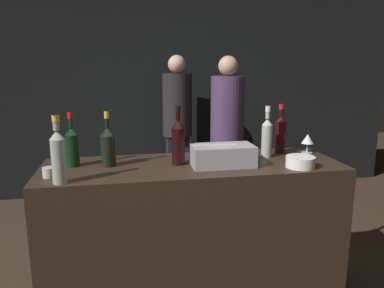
{
  "coord_description": "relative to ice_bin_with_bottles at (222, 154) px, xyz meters",
  "views": [
    {
      "loc": [
        -0.43,
        -1.9,
        1.64
      ],
      "look_at": [
        0.0,
        0.34,
        1.15
      ],
      "focal_mm": 35.0,
      "sensor_mm": 36.0,
      "label": 1
    }
  ],
  "objects": [
    {
      "name": "candle_votive",
      "position": [
        -1.0,
        -0.05,
        -0.04
      ],
      "size": [
        0.07,
        0.07,
        0.05
      ],
      "color": "silver",
      "rests_on": "bar_counter"
    },
    {
      "name": "red_wine_bottle_tall",
      "position": [
        0.48,
        0.25,
        0.07
      ],
      "size": [
        0.07,
        0.07,
        0.34
      ],
      "color": "black",
      "rests_on": "bar_counter"
    },
    {
      "name": "red_wine_bottle_black_foil",
      "position": [
        -0.26,
        0.08,
        0.08
      ],
      "size": [
        0.08,
        0.08,
        0.37
      ],
      "color": "black",
      "rests_on": "bar_counter"
    },
    {
      "name": "red_wine_bottle_burgundy",
      "position": [
        -0.89,
        0.16,
        0.06
      ],
      "size": [
        0.08,
        0.08,
        0.33
      ],
      "color": "black",
      "rests_on": "bar_counter"
    },
    {
      "name": "ice_bin_with_bottles",
      "position": [
        0.0,
        0.0,
        0.0
      ],
      "size": [
        0.38,
        0.21,
        0.13
      ],
      "color": "#9EA0A5",
      "rests_on": "bar_counter"
    },
    {
      "name": "bar_counter",
      "position": [
        -0.17,
        0.07,
        -0.59
      ],
      "size": [
        1.85,
        0.62,
        1.03
      ],
      "color": "#2D2116",
      "rests_on": "ground_plane"
    },
    {
      "name": "wall_back_chalkboard",
      "position": [
        -0.17,
        2.59,
        0.3
      ],
      "size": [
        6.4,
        0.06,
        2.8
      ],
      "color": "black",
      "rests_on": "ground_plane"
    },
    {
      "name": "white_wine_bottle",
      "position": [
        0.35,
        0.16,
        0.07
      ],
      "size": [
        0.07,
        0.07,
        0.34
      ],
      "color": "#9EA899",
      "rests_on": "bar_counter"
    },
    {
      "name": "champagne_bottle",
      "position": [
        -0.68,
        0.12,
        0.06
      ],
      "size": [
        0.09,
        0.09,
        0.34
      ],
      "color": "black",
      "rests_on": "bar_counter"
    },
    {
      "name": "rose_wine_bottle",
      "position": [
        -0.92,
        -0.17,
        0.08
      ],
      "size": [
        0.08,
        0.08,
        0.36
      ],
      "color": "#9EA899",
      "rests_on": "bar_counter"
    },
    {
      "name": "person_in_hoodie",
      "position": [
        0.53,
        1.72,
        -0.14
      ],
      "size": [
        0.36,
        0.36,
        1.72
      ],
      "rotation": [
        0.0,
        0.0,
        2.71
      ],
      "color": "black",
      "rests_on": "ground_plane"
    },
    {
      "name": "bowl_white",
      "position": [
        0.45,
        -0.12,
        -0.04
      ],
      "size": [
        0.17,
        0.17,
        0.07
      ],
      "color": "white",
      "rests_on": "bar_counter"
    },
    {
      "name": "wine_glass",
      "position": [
        0.67,
        0.21,
        0.02
      ],
      "size": [
        0.08,
        0.08,
        0.13
      ],
      "color": "silver",
      "rests_on": "bar_counter"
    },
    {
      "name": "person_blond_tee",
      "position": [
        0.06,
        2.22,
        -0.13
      ],
      "size": [
        0.35,
        0.35,
        1.74
      ],
      "rotation": [
        0.0,
        0.0,
        -2.36
      ],
      "color": "black",
      "rests_on": "ground_plane"
    }
  ]
}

